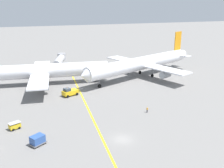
% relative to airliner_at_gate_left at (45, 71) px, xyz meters
% --- Properties ---
extents(ground_plane, '(600.00, 600.00, 0.00)m').
position_rel_airliner_at_gate_left_xyz_m(ground_plane, '(12.16, -46.94, -5.09)').
color(ground_plane, slate).
extents(taxiway_stripe, '(8.11, 119.79, 0.01)m').
position_rel_airliner_at_gate_left_xyz_m(taxiway_stripe, '(8.51, -36.94, -5.08)').
color(taxiway_stripe, yellow).
rests_on(taxiway_stripe, ground).
extents(airliner_at_gate_left, '(50.70, 39.67, 16.67)m').
position_rel_airliner_at_gate_left_xyz_m(airliner_at_gate_left, '(0.00, 0.00, 0.00)').
color(airliner_at_gate_left, silver).
rests_on(airliner_at_gate_left, ground).
extents(airliner_being_pushed, '(55.34, 39.98, 16.59)m').
position_rel_airliner_at_gate_left_xyz_m(airliner_being_pushed, '(37.56, -2.26, 0.53)').
color(airliner_being_pushed, silver).
rests_on(airliner_being_pushed, ground).
extents(pushback_tug, '(8.08, 4.54, 3.04)m').
position_rel_airliner_at_gate_left_xyz_m(pushback_tug, '(6.18, -15.05, -3.80)').
color(pushback_tug, gold).
rests_on(pushback_tug, ground).
extents(gse_baggage_cart_trailing, '(3.14, 2.57, 1.71)m').
position_rel_airliner_at_gate_left_xyz_m(gse_baggage_cart_trailing, '(-10.50, -33.97, -4.22)').
color(gse_baggage_cart_trailing, gold).
rests_on(gse_baggage_cart_trailing, ground).
extents(gse_container_dolly_flat, '(3.88, 3.58, 2.15)m').
position_rel_airliner_at_gate_left_xyz_m(gse_container_dolly_flat, '(-5.78, -43.21, -3.91)').
color(gse_container_dolly_flat, slate).
rests_on(gse_container_dolly_flat, ground).
extents(ground_crew_ramp_agent_by_cones, '(0.40, 0.43, 1.59)m').
position_rel_airliner_at_gate_left_xyz_m(ground_crew_ramp_agent_by_cones, '(23.96, -35.41, -4.26)').
color(ground_crew_ramp_agent_by_cones, black).
rests_on(ground_crew_ramp_agent_by_cones, ground).
extents(jet_bridge, '(7.93, 17.21, 6.29)m').
position_rel_airliner_at_gate_left_xyz_m(jet_bridge, '(8.32, 20.94, -0.58)').
color(jet_bridge, '#B7B7BC').
rests_on(jet_bridge, ground).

